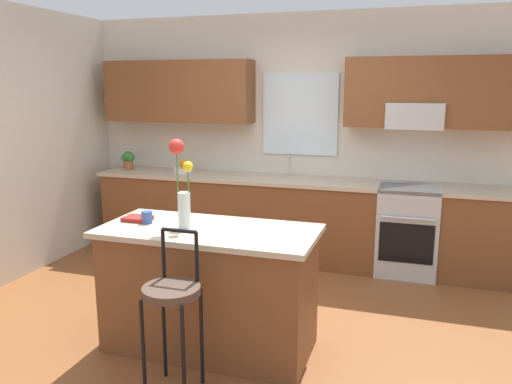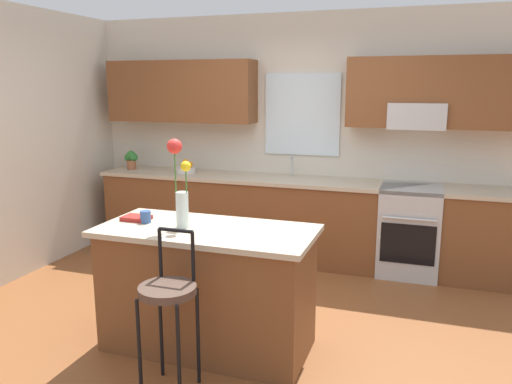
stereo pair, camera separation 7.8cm
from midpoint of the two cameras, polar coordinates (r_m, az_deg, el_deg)
ground_plane at (r=4.28m, az=-2.11°, el=-14.78°), size 14.00×14.00×0.00m
wall_left at (r=5.51m, az=-27.05°, el=4.69°), size 0.12×4.60×2.70m
back_wall_assembly at (r=5.73m, az=4.79°, el=7.80°), size 5.60×0.50×2.70m
counter_run at (r=5.64m, az=3.72°, el=-3.06°), size 4.56×0.64×0.92m
sink_faucet at (r=5.67m, az=3.42°, el=3.18°), size 0.02×0.13×0.23m
oven_range at (r=5.46m, az=16.27°, el=-4.08°), size 0.60×0.64×0.92m
kitchen_island at (r=3.79m, az=-5.85°, el=-10.73°), size 1.56×0.75×0.92m
bar_stool_near at (r=3.24m, az=-10.12°, el=-11.64°), size 0.36×0.36×1.04m
flower_vase at (r=3.61m, az=-8.93°, el=0.77°), size 0.17×0.11×0.64m
mug_ceramic at (r=3.84m, az=-12.76°, el=-2.79°), size 0.08×0.08×0.09m
cookbook at (r=3.93m, az=-13.76°, el=-2.93°), size 0.20×0.15×0.03m
fruit_bowl_oranges at (r=5.98m, az=-8.54°, el=2.63°), size 0.24×0.24×0.16m
potted_plant_small at (r=6.32m, az=-14.54°, el=3.61°), size 0.18×0.12×0.23m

